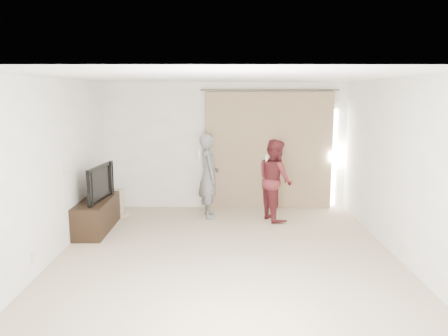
{
  "coord_description": "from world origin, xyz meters",
  "views": [
    {
      "loc": [
        -0.05,
        -6.22,
        2.38
      ],
      "look_at": [
        -0.03,
        1.2,
        1.1
      ],
      "focal_mm": 35.0,
      "sensor_mm": 36.0,
      "label": 1
    }
  ],
  "objects_px": {
    "tv_console": "(97,215)",
    "tv": "(95,183)",
    "person_woman": "(275,180)",
    "person_man": "(209,176)"
  },
  "relations": [
    {
      "from": "tv_console",
      "to": "tv",
      "type": "distance_m",
      "value": 0.58
    },
    {
      "from": "tv_console",
      "to": "tv",
      "type": "xyz_separation_m",
      "value": [
        0.0,
        0.0,
        0.58
      ]
    },
    {
      "from": "tv",
      "to": "tv_console",
      "type": "bearing_deg",
      "value": 0.0
    },
    {
      "from": "tv_console",
      "to": "person_woman",
      "type": "relative_size",
      "value": 0.92
    },
    {
      "from": "tv",
      "to": "person_woman",
      "type": "bearing_deg",
      "value": -72.14
    },
    {
      "from": "tv_console",
      "to": "person_woman",
      "type": "xyz_separation_m",
      "value": [
        3.2,
        0.65,
        0.5
      ]
    },
    {
      "from": "tv",
      "to": "person_woman",
      "type": "height_order",
      "value": "person_woman"
    },
    {
      "from": "tv_console",
      "to": "person_man",
      "type": "height_order",
      "value": "person_man"
    },
    {
      "from": "tv",
      "to": "person_woman",
      "type": "relative_size",
      "value": 0.69
    },
    {
      "from": "person_woman",
      "to": "tv",
      "type": "bearing_deg",
      "value": -168.6
    }
  ]
}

